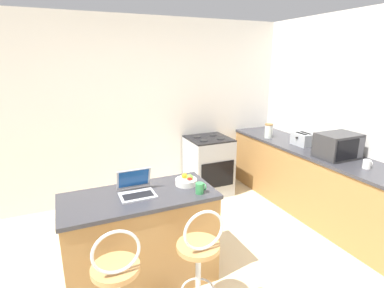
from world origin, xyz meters
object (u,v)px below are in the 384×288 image
fruit_bowl (186,181)px  mug_green (200,188)px  toaster (303,139)px  storage_jar (269,131)px  laptop (136,188)px  bar_stool_far (199,267)px  mug_white (367,164)px  stove_range (208,165)px  microwave (338,146)px

fruit_bowl → mug_green: fruit_bowl is taller
toaster → storage_jar: size_ratio=1.28×
laptop → bar_stool_far: bearing=-61.6°
toaster → mug_white: (-0.03, -0.98, -0.04)m
toaster → mug_white: toaster is taller
toaster → fruit_bowl: bearing=-163.2°
stove_range → storage_jar: bearing=-22.7°
storage_jar → mug_white: 1.52m
microwave → fruit_bowl: size_ratio=2.35×
mug_white → storage_jar: bearing=95.4°
stove_range → fruit_bowl: (-0.98, -1.47, 0.48)m
storage_jar → bar_stool_far: bearing=-138.6°
fruit_bowl → laptop: bearing=-179.8°
laptop → stove_range: laptop is taller
bar_stool_far → toaster: 2.51m
stove_range → toaster: bearing=-41.1°
bar_stool_far → mug_green: same height
mug_green → toaster: bearing=22.9°
toaster → laptop: bearing=-166.4°
stove_range → mug_white: 2.15m
toaster → mug_white: bearing=-91.7°
mug_white → fruit_bowl: bearing=168.8°
stove_range → fruit_bowl: fruit_bowl is taller
microwave → storage_jar: 1.12m
mug_white → toaster: bearing=88.3°
mug_green → mug_white: bearing=-4.8°
microwave → fruit_bowl: bearing=-179.7°
fruit_bowl → toaster: bearing=16.8°
microwave → mug_green: 1.94m
laptop → microwave: (2.44, 0.01, 0.09)m
microwave → mug_green: (-1.93, -0.24, -0.10)m
laptop → stove_range: (1.46, 1.47, -0.49)m
fruit_bowl → storage_jar: size_ratio=0.96×
laptop → toaster: size_ratio=1.11×
laptop → storage_jar: 2.55m
fruit_bowl → mug_white: size_ratio=2.09×
laptop → stove_range: bearing=45.1°
bar_stool_far → laptop: laptop is taller
toaster → stove_range: bearing=138.9°
bar_stool_far → stove_range: size_ratio=1.10×
stove_range → mug_green: mug_green is taller
storage_jar → mug_green: bearing=-142.8°
toaster → storage_jar: (-0.17, 0.53, 0.02)m
bar_stool_far → mug_green: bearing=64.2°
toaster → mug_green: bearing=-157.1°
bar_stool_far → mug_white: 2.17m
stove_range → fruit_bowl: bearing=-123.8°
laptop → mug_white: size_ratio=3.09×
laptop → microwave: microwave is taller
mug_green → storage_jar: size_ratio=0.46×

